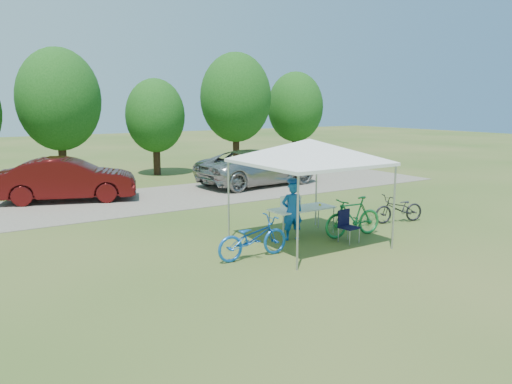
{
  "coord_description": "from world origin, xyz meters",
  "views": [
    {
      "loc": [
        -7.92,
        -9.8,
        3.61
      ],
      "look_at": [
        -0.31,
        2.0,
        1.1
      ],
      "focal_mm": 35.0,
      "sensor_mm": 36.0,
      "label": 1
    }
  ],
  "objects_px": {
    "bike_blue": "(253,238)",
    "minivan": "(258,167)",
    "sedan": "(68,179)",
    "bike_green": "(353,217)",
    "folding_chair": "(347,223)",
    "folding_table": "(302,209)",
    "cyclist": "(292,211)",
    "bike_dark": "(399,209)",
    "cooler": "(291,203)"
  },
  "relations": [
    {
      "from": "bike_green",
      "to": "minivan",
      "type": "height_order",
      "value": "minivan"
    },
    {
      "from": "bike_green",
      "to": "minivan",
      "type": "bearing_deg",
      "value": 168.92
    },
    {
      "from": "bike_green",
      "to": "folding_table",
      "type": "bearing_deg",
      "value": -126.13
    },
    {
      "from": "bike_green",
      "to": "cooler",
      "type": "bearing_deg",
      "value": -117.36
    },
    {
      "from": "cyclist",
      "to": "bike_green",
      "type": "height_order",
      "value": "cyclist"
    },
    {
      "from": "cyclist",
      "to": "bike_dark",
      "type": "bearing_deg",
      "value": -164.27
    },
    {
      "from": "cyclist",
      "to": "bike_green",
      "type": "bearing_deg",
      "value": 177.21
    },
    {
      "from": "cooler",
      "to": "bike_green",
      "type": "distance_m",
      "value": 1.75
    },
    {
      "from": "bike_dark",
      "to": "folding_chair",
      "type": "bearing_deg",
      "value": -62.36
    },
    {
      "from": "bike_green",
      "to": "bike_dark",
      "type": "distance_m",
      "value": 2.37
    },
    {
      "from": "bike_blue",
      "to": "bike_dark",
      "type": "xyz_separation_m",
      "value": [
        5.66,
        0.57,
        -0.06
      ]
    },
    {
      "from": "folding_chair",
      "to": "cyclist",
      "type": "relative_size",
      "value": 0.54
    },
    {
      "from": "folding_chair",
      "to": "cyclist",
      "type": "bearing_deg",
      "value": 133.57
    },
    {
      "from": "folding_chair",
      "to": "bike_blue",
      "type": "relative_size",
      "value": 0.45
    },
    {
      "from": "folding_chair",
      "to": "cooler",
      "type": "height_order",
      "value": "cooler"
    },
    {
      "from": "cyclist",
      "to": "bike_green",
      "type": "distance_m",
      "value": 1.74
    },
    {
      "from": "folding_chair",
      "to": "cooler",
      "type": "relative_size",
      "value": 1.73
    },
    {
      "from": "folding_chair",
      "to": "sedan",
      "type": "relative_size",
      "value": 0.17
    },
    {
      "from": "cooler",
      "to": "sedan",
      "type": "distance_m",
      "value": 9.35
    },
    {
      "from": "folding_chair",
      "to": "bike_dark",
      "type": "height_order",
      "value": "bike_dark"
    },
    {
      "from": "cooler",
      "to": "bike_blue",
      "type": "xyz_separation_m",
      "value": [
        -1.9,
        -1.07,
        -0.45
      ]
    },
    {
      "from": "bike_blue",
      "to": "sedan",
      "type": "xyz_separation_m",
      "value": [
        -2.05,
        9.54,
        0.33
      ]
    },
    {
      "from": "folding_table",
      "to": "cyclist",
      "type": "bearing_deg",
      "value": -152.44
    },
    {
      "from": "folding_table",
      "to": "folding_chair",
      "type": "distance_m",
      "value": 1.34
    },
    {
      "from": "folding_chair",
      "to": "minivan",
      "type": "xyz_separation_m",
      "value": [
        3.11,
        9.01,
        0.31
      ]
    },
    {
      "from": "folding_table",
      "to": "bike_dark",
      "type": "bearing_deg",
      "value": -8.36
    },
    {
      "from": "bike_blue",
      "to": "bike_dark",
      "type": "relative_size",
      "value": 1.13
    },
    {
      "from": "bike_dark",
      "to": "minivan",
      "type": "bearing_deg",
      "value": -168.45
    },
    {
      "from": "folding_table",
      "to": "folding_chair",
      "type": "relative_size",
      "value": 2.18
    },
    {
      "from": "cyclist",
      "to": "bike_blue",
      "type": "distance_m",
      "value": 1.91
    },
    {
      "from": "cyclist",
      "to": "sedan",
      "type": "distance_m",
      "value": 9.55
    },
    {
      "from": "bike_green",
      "to": "minivan",
      "type": "relative_size",
      "value": 0.32
    },
    {
      "from": "sedan",
      "to": "cyclist",
      "type": "bearing_deg",
      "value": -137.37
    },
    {
      "from": "cooler",
      "to": "bike_green",
      "type": "height_order",
      "value": "cooler"
    },
    {
      "from": "bike_blue",
      "to": "minivan",
      "type": "distance_m",
      "value": 10.68
    },
    {
      "from": "cyclist",
      "to": "bike_green",
      "type": "xyz_separation_m",
      "value": [
        1.61,
        -0.63,
        -0.23
      ]
    },
    {
      "from": "folding_chair",
      "to": "cooler",
      "type": "distance_m",
      "value": 1.59
    },
    {
      "from": "sedan",
      "to": "folding_table",
      "type": "bearing_deg",
      "value": -133.52
    },
    {
      "from": "cooler",
      "to": "sedan",
      "type": "relative_size",
      "value": 0.1
    },
    {
      "from": "folding_table",
      "to": "folding_chair",
      "type": "xyz_separation_m",
      "value": [
        0.54,
        -1.21,
        -0.22
      ]
    },
    {
      "from": "bike_green",
      "to": "sedan",
      "type": "height_order",
      "value": "sedan"
    },
    {
      "from": "bike_blue",
      "to": "minivan",
      "type": "bearing_deg",
      "value": -33.5
    },
    {
      "from": "folding_chair",
      "to": "bike_dark",
      "type": "bearing_deg",
      "value": 7.28
    },
    {
      "from": "cooler",
      "to": "minivan",
      "type": "xyz_separation_m",
      "value": [
        4.04,
        7.8,
        -0.13
      ]
    },
    {
      "from": "folding_table",
      "to": "minivan",
      "type": "distance_m",
      "value": 8.61
    },
    {
      "from": "bike_green",
      "to": "sedan",
      "type": "xyz_separation_m",
      "value": [
        -5.38,
        9.4,
        0.27
      ]
    },
    {
      "from": "cyclist",
      "to": "minivan",
      "type": "relative_size",
      "value": 0.28
    },
    {
      "from": "bike_green",
      "to": "minivan",
      "type": "distance_m",
      "value": 9.11
    },
    {
      "from": "bike_dark",
      "to": "minivan",
      "type": "distance_m",
      "value": 8.31
    },
    {
      "from": "folding_chair",
      "to": "bike_dark",
      "type": "distance_m",
      "value": 2.92
    }
  ]
}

